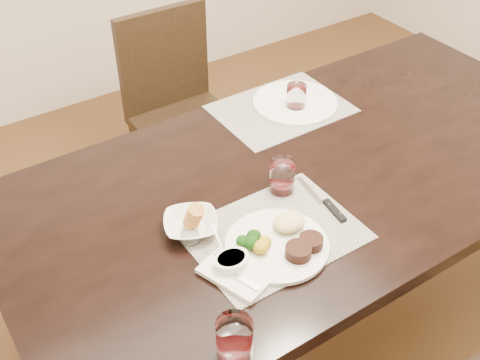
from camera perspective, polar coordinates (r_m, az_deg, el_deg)
ground_plane at (r=2.44m, az=5.81°, el=-12.79°), size 4.50×4.50×0.00m
dining_table at (r=1.96m, az=7.05°, el=-0.63°), size 2.00×1.00×0.75m
chair_far at (r=2.69m, az=-5.90°, el=7.27°), size 0.42×0.42×0.90m
placemat_near at (r=1.67m, az=3.24°, el=-5.11°), size 0.46×0.34×0.00m
placemat_far at (r=2.18m, az=3.91°, el=6.76°), size 0.46×0.34×0.00m
dinner_plate at (r=1.62m, az=3.99°, el=-5.82°), size 0.28×0.28×0.05m
napkin_fork at (r=1.55m, az=-0.55°, el=-8.96°), size 0.15×0.20×0.02m
steak_knife at (r=1.76m, az=8.37°, el=-2.41°), size 0.04×0.23×0.01m
cracker_bowl at (r=1.67m, az=-4.68°, el=-4.17°), size 0.20×0.20×0.07m
sauce_ramekin at (r=1.56m, az=-0.84°, el=-7.76°), size 0.10×0.14×0.08m
wine_glass_near at (r=1.78m, az=4.03°, el=0.24°), size 0.07×0.07×0.10m
far_plate at (r=2.20m, az=5.23°, el=7.31°), size 0.31×0.31×0.01m
wine_glass_far at (r=2.15m, az=5.34°, el=7.69°), size 0.07×0.07×0.10m
wine_glass_side at (r=1.37m, az=-0.53°, el=-15.09°), size 0.08×0.08×0.11m
salt_cellar at (r=1.65m, az=-4.76°, el=-5.52°), size 0.05×0.05×0.02m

